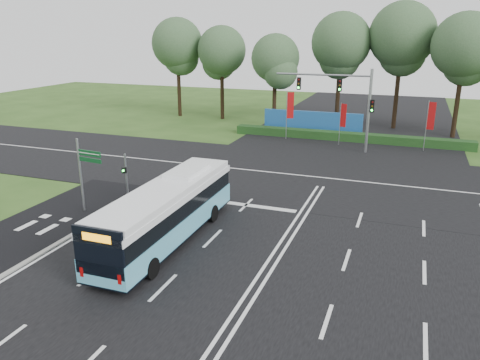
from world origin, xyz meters
name	(u,v)px	position (x,y,z in m)	size (l,w,h in m)	color
ground	(276,249)	(0.00, 0.00, 0.00)	(120.00, 120.00, 0.00)	#2C4D19
road_main	(276,249)	(0.00, 0.00, 0.02)	(20.00, 120.00, 0.04)	black
road_cross	(323,178)	(0.00, 12.00, 0.03)	(120.00, 14.00, 0.05)	black
bike_path	(22,236)	(-12.50, -3.00, 0.03)	(5.00, 18.00, 0.06)	black
kerb_strip	(61,242)	(-10.10, -3.00, 0.06)	(0.25, 18.00, 0.12)	gray
city_bus	(167,212)	(-5.21, -1.02, 1.57)	(2.41, 10.90, 3.12)	#57ADCA
pedestrian_signal	(126,176)	(-10.20, 3.04, 1.66)	(0.27, 0.40, 3.03)	gray
street_sign	(85,167)	(-11.39, 0.89, 2.68)	(1.66, 0.28, 4.29)	gray
banner_flag_left	(289,108)	(-5.47, 23.26, 2.99)	(0.65, 0.25, 4.59)	gray
banner_flag_mid	(343,118)	(-0.37, 22.43, 2.55)	(0.56, 0.18, 3.86)	gray
banner_flag_right	(430,119)	(6.87, 22.75, 2.85)	(0.63, 0.19, 4.35)	gray
traffic_light_gantry	(348,97)	(0.21, 20.50, 4.66)	(8.41, 0.28, 7.00)	gray
hedge	(348,137)	(0.00, 24.50, 0.40)	(22.00, 1.20, 0.80)	#153814
blue_hoarding	(312,122)	(-4.00, 27.00, 1.10)	(10.00, 0.30, 2.20)	#1C5699
eucalyptus_row	(345,45)	(-1.78, 30.84, 8.55)	(41.95, 9.28, 12.86)	black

